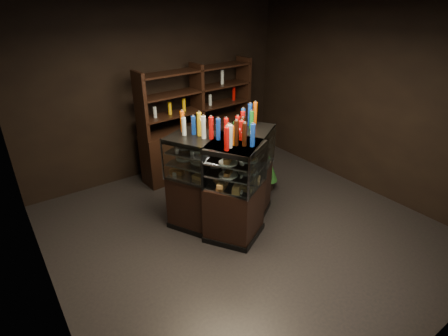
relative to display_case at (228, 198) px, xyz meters
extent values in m
plane|color=black|center=(0.13, -0.22, -0.47)|extent=(5.00, 5.00, 0.00)
cube|color=black|center=(0.13, 2.28, 1.03)|extent=(5.00, 0.02, 3.00)
cube|color=black|center=(2.63, -0.22, 1.03)|extent=(0.02, 5.00, 3.00)
cube|color=black|center=(-2.37, -0.22, 1.03)|extent=(0.02, 5.00, 3.00)
cube|color=black|center=(0.13, -0.22, 2.53)|extent=(5.00, 5.00, 0.02)
cube|color=black|center=(0.18, -0.04, -0.06)|extent=(1.38, 1.20, 0.81)
cube|color=black|center=(0.18, -0.04, -0.43)|extent=(1.42, 1.24, 0.08)
cube|color=black|center=(0.18, -0.04, 0.89)|extent=(1.38, 1.20, 0.06)
cube|color=silver|center=(0.18, -0.04, 0.35)|extent=(1.31, 1.13, 0.02)
cube|color=silver|center=(0.18, -0.04, 0.54)|extent=(1.31, 1.13, 0.02)
cube|color=silver|center=(0.18, -0.04, 0.72)|extent=(1.31, 1.13, 0.02)
cube|color=white|center=(0.36, -0.31, 0.63)|extent=(1.04, 0.69, 0.57)
cylinder|color=silver|center=(0.87, 0.04, 0.63)|extent=(0.03, 0.03, 0.59)
cylinder|color=silver|center=(-0.17, -0.65, 0.63)|extent=(0.03, 0.03, 0.59)
cube|color=black|center=(-0.18, 0.05, -0.06)|extent=(1.13, 1.39, 0.81)
cube|color=black|center=(-0.18, 0.05, -0.43)|extent=(1.16, 1.43, 0.08)
cube|color=black|center=(-0.18, 0.05, 0.89)|extent=(1.13, 1.39, 0.06)
cube|color=silver|center=(-0.18, 0.05, 0.35)|extent=(1.06, 1.32, 0.02)
cube|color=silver|center=(-0.18, 0.05, 0.54)|extent=(1.06, 1.32, 0.02)
cube|color=silver|center=(-0.18, 0.05, 0.72)|extent=(1.06, 1.32, 0.02)
cube|color=white|center=(-0.46, -0.10, 0.63)|extent=(0.58, 1.10, 0.57)
cylinder|color=silver|center=(-0.17, -0.65, 0.63)|extent=(0.03, 0.03, 0.59)
cylinder|color=silver|center=(-0.74, 0.45, 0.63)|extent=(0.03, 0.03, 0.59)
cube|color=#B67B41|center=(-0.24, -0.36, 0.39)|extent=(0.20, 0.17, 0.06)
cube|color=#B67B41|center=(0.05, -0.17, 0.39)|extent=(0.20, 0.17, 0.06)
cube|color=#B67B41|center=(0.34, 0.02, 0.39)|extent=(0.20, 0.17, 0.06)
cube|color=#B67B41|center=(0.63, 0.22, 0.39)|extent=(0.20, 0.17, 0.06)
cylinder|color=white|center=(-0.21, -0.30, 0.56)|extent=(0.24, 0.24, 0.02)
cube|color=#B67B41|center=(-0.21, -0.30, 0.60)|extent=(0.19, 0.16, 0.05)
cylinder|color=white|center=(-0.02, -0.17, 0.56)|extent=(0.24, 0.24, 0.02)
cube|color=#B67B41|center=(-0.02, -0.17, 0.60)|extent=(0.19, 0.16, 0.05)
cylinder|color=white|center=(0.18, -0.04, 0.56)|extent=(0.24, 0.24, 0.02)
cube|color=#B67B41|center=(0.18, -0.04, 0.60)|extent=(0.19, 0.16, 0.05)
cylinder|color=white|center=(0.38, 0.08, 0.56)|extent=(0.24, 0.24, 0.02)
cube|color=#B67B41|center=(0.38, 0.08, 0.60)|extent=(0.19, 0.16, 0.05)
cylinder|color=white|center=(0.58, 0.21, 0.56)|extent=(0.24, 0.24, 0.02)
cube|color=#B67B41|center=(0.58, 0.21, 0.60)|extent=(0.19, 0.16, 0.05)
cylinder|color=white|center=(-0.21, -0.30, 0.73)|extent=(0.24, 0.24, 0.02)
cube|color=#B67B41|center=(-0.21, -0.30, 0.77)|extent=(0.19, 0.16, 0.05)
cylinder|color=white|center=(-0.02, -0.17, 0.73)|extent=(0.24, 0.24, 0.02)
cube|color=#B67B41|center=(-0.02, -0.17, 0.77)|extent=(0.19, 0.16, 0.05)
cylinder|color=white|center=(0.18, -0.04, 0.73)|extent=(0.24, 0.24, 0.02)
cube|color=#B67B41|center=(0.18, -0.04, 0.77)|extent=(0.19, 0.16, 0.05)
cylinder|color=white|center=(0.38, 0.08, 0.73)|extent=(0.24, 0.24, 0.02)
cube|color=#B67B41|center=(0.38, 0.08, 0.77)|extent=(0.19, 0.16, 0.05)
cylinder|color=white|center=(0.58, 0.21, 0.73)|extent=(0.24, 0.24, 0.02)
cube|color=#B67B41|center=(0.58, 0.21, 0.77)|extent=(0.19, 0.16, 0.05)
cube|color=#B67B41|center=(-0.45, 0.50, 0.39)|extent=(0.16, 0.20, 0.06)
cube|color=#B67B41|center=(-0.29, 0.19, 0.39)|extent=(0.16, 0.20, 0.06)
cube|color=#B67B41|center=(-0.13, -0.12, 0.39)|extent=(0.16, 0.20, 0.06)
cube|color=#B67B41|center=(0.03, -0.43, 0.39)|extent=(0.16, 0.20, 0.06)
cylinder|color=white|center=(-0.40, 0.47, 0.56)|extent=(0.24, 0.24, 0.02)
cube|color=#B67B41|center=(-0.40, 0.47, 0.60)|extent=(0.15, 0.19, 0.05)
cylinder|color=white|center=(-0.29, 0.26, 0.56)|extent=(0.24, 0.24, 0.02)
cube|color=#B67B41|center=(-0.29, 0.26, 0.60)|extent=(0.15, 0.19, 0.05)
cylinder|color=white|center=(-0.18, 0.05, 0.56)|extent=(0.24, 0.24, 0.02)
cube|color=#B67B41|center=(-0.18, 0.05, 0.60)|extent=(0.15, 0.19, 0.05)
cylinder|color=white|center=(-0.07, -0.16, 0.56)|extent=(0.24, 0.24, 0.02)
cube|color=#B67B41|center=(-0.07, -0.16, 0.60)|extent=(0.15, 0.19, 0.05)
cylinder|color=white|center=(0.04, -0.37, 0.56)|extent=(0.24, 0.24, 0.02)
cube|color=#B67B41|center=(0.04, -0.37, 0.60)|extent=(0.15, 0.19, 0.05)
cylinder|color=white|center=(-0.40, 0.47, 0.73)|extent=(0.24, 0.24, 0.02)
cube|color=#B67B41|center=(-0.40, 0.47, 0.77)|extent=(0.15, 0.19, 0.05)
cylinder|color=white|center=(-0.29, 0.26, 0.73)|extent=(0.24, 0.24, 0.02)
cube|color=#B67B41|center=(-0.29, 0.26, 0.77)|extent=(0.15, 0.19, 0.05)
cylinder|color=white|center=(-0.18, 0.05, 0.73)|extent=(0.24, 0.24, 0.02)
cube|color=#B67B41|center=(-0.18, 0.05, 0.77)|extent=(0.15, 0.19, 0.05)
cylinder|color=white|center=(-0.07, -0.16, 0.73)|extent=(0.24, 0.24, 0.02)
cube|color=#B67B41|center=(-0.07, -0.16, 0.77)|extent=(0.15, 0.19, 0.05)
cylinder|color=white|center=(0.04, -0.37, 0.73)|extent=(0.24, 0.24, 0.02)
cube|color=#B67B41|center=(0.04, -0.37, 0.77)|extent=(0.15, 0.19, 0.05)
cylinder|color=silver|center=(-0.25, -0.33, 1.06)|extent=(0.06, 0.06, 0.28)
cylinder|color=silver|center=(-0.25, -0.33, 1.21)|extent=(0.03, 0.03, 0.02)
cylinder|color=#147223|center=(-0.17, -0.28, 1.06)|extent=(0.06, 0.06, 0.28)
cylinder|color=silver|center=(-0.17, -0.28, 1.21)|extent=(0.03, 0.03, 0.02)
cylinder|color=#B20C0A|center=(-0.10, -0.23, 1.06)|extent=(0.06, 0.06, 0.28)
cylinder|color=silver|center=(-0.10, -0.23, 1.21)|extent=(0.03, 0.03, 0.02)
cylinder|color=yellow|center=(-0.02, -0.18, 1.06)|extent=(0.06, 0.06, 0.28)
cylinder|color=silver|center=(-0.02, -0.18, 1.21)|extent=(0.03, 0.03, 0.02)
cylinder|color=#0F38B2|center=(0.06, -0.12, 1.06)|extent=(0.06, 0.06, 0.28)
cylinder|color=silver|center=(0.06, -0.12, 1.21)|extent=(0.03, 0.03, 0.02)
cylinder|color=#D8590A|center=(0.14, -0.07, 1.06)|extent=(0.06, 0.06, 0.28)
cylinder|color=silver|center=(0.14, -0.07, 1.21)|extent=(0.03, 0.03, 0.02)
cylinder|color=black|center=(0.22, -0.02, 1.06)|extent=(0.06, 0.06, 0.28)
cylinder|color=silver|center=(0.22, -0.02, 1.21)|extent=(0.03, 0.03, 0.02)
cylinder|color=silver|center=(0.30, 0.03, 1.06)|extent=(0.06, 0.06, 0.28)
cylinder|color=silver|center=(0.30, 0.03, 1.21)|extent=(0.03, 0.03, 0.02)
cylinder|color=#147223|center=(0.38, 0.09, 1.06)|extent=(0.06, 0.06, 0.28)
cylinder|color=silver|center=(0.38, 0.09, 1.21)|extent=(0.03, 0.03, 0.02)
cylinder|color=#B20C0A|center=(0.46, 0.14, 1.06)|extent=(0.06, 0.06, 0.28)
cylinder|color=silver|center=(0.46, 0.14, 1.21)|extent=(0.03, 0.03, 0.02)
cylinder|color=yellow|center=(0.54, 0.19, 1.06)|extent=(0.06, 0.06, 0.28)
cylinder|color=silver|center=(0.54, 0.19, 1.21)|extent=(0.03, 0.03, 0.02)
cylinder|color=#0F38B2|center=(0.62, 0.24, 1.06)|extent=(0.06, 0.06, 0.28)
cylinder|color=silver|center=(0.62, 0.24, 1.21)|extent=(0.03, 0.03, 0.02)
cylinder|color=silver|center=(-0.42, 0.51, 1.06)|extent=(0.06, 0.06, 0.28)
cylinder|color=silver|center=(-0.42, 0.51, 1.21)|extent=(0.03, 0.03, 0.02)
cylinder|color=#147223|center=(-0.38, 0.43, 1.06)|extent=(0.06, 0.06, 0.28)
cylinder|color=silver|center=(-0.38, 0.43, 1.21)|extent=(0.03, 0.03, 0.02)
cylinder|color=#B20C0A|center=(-0.33, 0.34, 1.06)|extent=(0.06, 0.06, 0.28)
cylinder|color=silver|center=(-0.33, 0.34, 1.21)|extent=(0.03, 0.03, 0.02)
cylinder|color=yellow|center=(-0.29, 0.26, 1.06)|extent=(0.06, 0.06, 0.28)
cylinder|color=silver|center=(-0.29, 0.26, 1.21)|extent=(0.03, 0.03, 0.02)
cylinder|color=#0F38B2|center=(-0.25, 0.17, 1.06)|extent=(0.06, 0.06, 0.28)
cylinder|color=silver|center=(-0.25, 0.17, 1.21)|extent=(0.03, 0.03, 0.02)
cylinder|color=#D8590A|center=(-0.20, 0.09, 1.06)|extent=(0.06, 0.06, 0.28)
cylinder|color=silver|center=(-0.20, 0.09, 1.21)|extent=(0.03, 0.03, 0.02)
cylinder|color=black|center=(-0.16, 0.01, 1.06)|extent=(0.06, 0.06, 0.28)
cylinder|color=silver|center=(-0.16, 0.01, 1.21)|extent=(0.03, 0.03, 0.02)
cylinder|color=silver|center=(-0.11, -0.08, 1.06)|extent=(0.06, 0.06, 0.28)
cylinder|color=silver|center=(-0.11, -0.08, 1.21)|extent=(0.03, 0.03, 0.02)
cylinder|color=#147223|center=(-0.07, -0.16, 1.06)|extent=(0.06, 0.06, 0.28)
cylinder|color=silver|center=(-0.07, -0.16, 1.21)|extent=(0.03, 0.03, 0.02)
cylinder|color=#B20C0A|center=(-0.03, -0.25, 1.06)|extent=(0.06, 0.06, 0.28)
cylinder|color=silver|center=(-0.03, -0.25, 1.21)|extent=(0.03, 0.03, 0.02)
cylinder|color=yellow|center=(0.02, -0.33, 1.06)|extent=(0.06, 0.06, 0.28)
cylinder|color=silver|center=(0.02, -0.33, 1.21)|extent=(0.03, 0.03, 0.02)
cylinder|color=#0F38B2|center=(0.06, -0.41, 1.06)|extent=(0.06, 0.06, 0.28)
cylinder|color=silver|center=(0.06, -0.41, 1.21)|extent=(0.03, 0.03, 0.02)
cylinder|color=black|center=(1.20, 0.48, -0.38)|extent=(0.22, 0.22, 0.17)
cone|color=#205D1A|center=(1.20, 0.48, -0.07)|extent=(0.34, 0.34, 0.47)
cone|color=#205D1A|center=(1.20, 0.48, 0.09)|extent=(0.26, 0.26, 0.33)
cube|color=black|center=(0.65, 1.83, -0.02)|extent=(2.28, 0.57, 0.90)
cube|color=black|center=(-0.45, 1.76, 0.98)|extent=(0.08, 0.38, 1.10)
cube|color=black|center=(0.65, 1.83, 0.98)|extent=(0.08, 0.38, 1.10)
cube|color=black|center=(1.75, 1.91, 0.98)|extent=(0.08, 0.38, 1.10)
cube|color=black|center=(0.65, 1.83, 0.73)|extent=(2.24, 0.52, 0.03)
cube|color=black|center=(0.65, 1.83, 1.08)|extent=(2.24, 0.52, 0.03)
cube|color=black|center=(0.65, 1.83, 1.43)|extent=(2.24, 0.52, 0.03)
cylinder|color=silver|center=(-0.21, 1.77, 0.86)|extent=(0.06, 0.06, 0.22)
cylinder|color=#147223|center=(0.08, 1.79, 0.86)|extent=(0.06, 0.06, 0.22)
cylinder|color=#B20C0A|center=(0.36, 1.81, 0.86)|extent=(0.06, 0.06, 0.22)
cylinder|color=yellow|center=(0.65, 1.83, 0.86)|extent=(0.06, 0.06, 0.22)
cylinder|color=#0F38B2|center=(0.94, 1.85, 0.86)|extent=(0.06, 0.06, 0.22)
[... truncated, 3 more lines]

